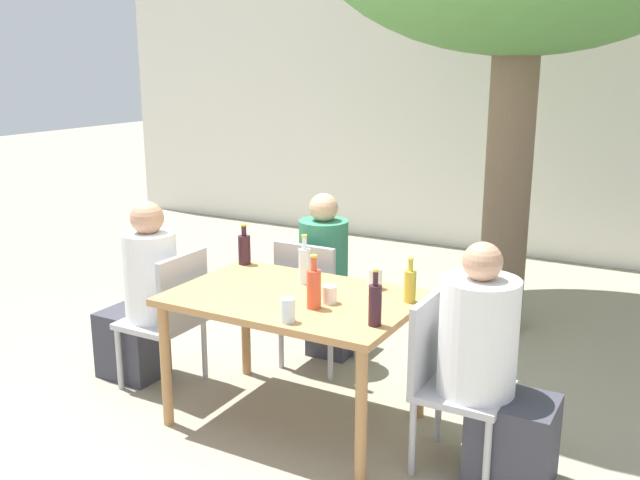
% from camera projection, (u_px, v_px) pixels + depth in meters
% --- Properties ---
extents(ground_plane, '(30.00, 30.00, 0.00)m').
position_uv_depth(ground_plane, '(295.00, 420.00, 4.16)').
color(ground_plane, gray).
extents(cafe_building_wall, '(10.00, 0.08, 2.80)m').
position_uv_depth(cafe_building_wall, '(505.00, 122.00, 7.44)').
color(cafe_building_wall, white).
rests_on(cafe_building_wall, ground_plane).
extents(dining_table_front, '(1.35, 0.91, 0.77)m').
position_uv_depth(dining_table_front, '(294.00, 310.00, 3.99)').
color(dining_table_front, '#B27F4C').
rests_on(dining_table_front, ground_plane).
extents(patio_chair_0, '(0.44, 0.44, 0.89)m').
position_uv_depth(patio_chair_0, '(171.00, 313.00, 4.46)').
color(patio_chair_0, '#B2B2B7').
rests_on(patio_chair_0, ground_plane).
extents(patio_chair_1, '(0.44, 0.44, 0.89)m').
position_uv_depth(patio_chair_1, '(447.00, 373.00, 3.61)').
color(patio_chair_1, '#B2B2B7').
rests_on(patio_chair_1, ground_plane).
extents(patio_chair_2, '(0.44, 0.44, 0.89)m').
position_uv_depth(patio_chair_2, '(313.00, 298.00, 4.74)').
color(patio_chair_2, '#B2B2B7').
rests_on(patio_chair_2, ground_plane).
extents(person_seated_0, '(0.57, 0.34, 1.20)m').
position_uv_depth(person_seated_0, '(142.00, 302.00, 4.56)').
color(person_seated_0, '#383842').
rests_on(person_seated_0, ground_plane).
extents(person_seated_1, '(0.59, 0.39, 1.21)m').
position_uv_depth(person_seated_1, '(492.00, 374.00, 3.49)').
color(person_seated_1, '#383842').
rests_on(person_seated_1, ground_plane).
extents(person_seated_2, '(0.33, 0.57, 1.18)m').
position_uv_depth(person_seated_2, '(330.00, 285.00, 4.93)').
color(person_seated_2, '#383842').
rests_on(person_seated_2, ground_plane).
extents(wine_bottle_0, '(0.08, 0.08, 0.26)m').
position_uv_depth(wine_bottle_0, '(244.00, 249.00, 4.54)').
color(wine_bottle_0, '#331923').
rests_on(wine_bottle_0, dining_table_front).
extents(soda_bottle_1, '(0.08, 0.08, 0.29)m').
position_uv_depth(soda_bottle_1, '(314.00, 288.00, 3.74)').
color(soda_bottle_1, '#DB4C2D').
rests_on(soda_bottle_1, dining_table_front).
extents(water_bottle_2, '(0.07, 0.07, 0.29)m').
position_uv_depth(water_bottle_2, '(304.00, 265.00, 4.15)').
color(water_bottle_2, silver).
rests_on(water_bottle_2, dining_table_front).
extents(oil_cruet_3, '(0.07, 0.07, 0.25)m').
position_uv_depth(oil_cruet_3, '(410.00, 285.00, 3.84)').
color(oil_cruet_3, gold).
rests_on(oil_cruet_3, dining_table_front).
extents(wine_bottle_4, '(0.07, 0.07, 0.29)m').
position_uv_depth(wine_bottle_4, '(375.00, 304.00, 3.49)').
color(wine_bottle_4, '#331923').
rests_on(wine_bottle_4, dining_table_front).
extents(drinking_glass_0, '(0.08, 0.08, 0.12)m').
position_uv_depth(drinking_glass_0, '(375.00, 279.00, 4.07)').
color(drinking_glass_0, silver).
rests_on(drinking_glass_0, dining_table_front).
extents(drinking_glass_1, '(0.08, 0.08, 0.12)m').
position_uv_depth(drinking_glass_1, '(288.00, 310.00, 3.55)').
color(drinking_glass_1, silver).
rests_on(drinking_glass_1, dining_table_front).
extents(drinking_glass_2, '(0.08, 0.08, 0.10)m').
position_uv_depth(drinking_glass_2, '(330.00, 294.00, 3.83)').
color(drinking_glass_2, silver).
rests_on(drinking_glass_2, dining_table_front).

